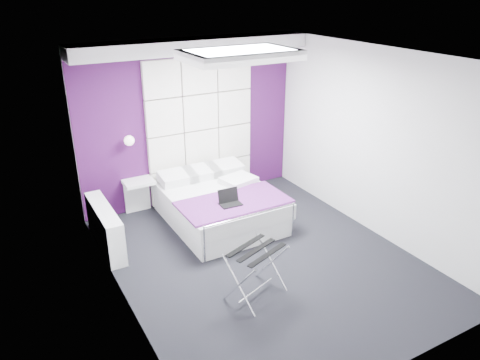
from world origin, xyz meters
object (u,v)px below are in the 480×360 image
object	(u,v)px
wall_lamp	(128,140)
laptop	(229,200)
luggage_rack	(256,273)
bed	(219,205)
radiator	(105,228)
nightstand	(138,182)

from	to	relation	value
wall_lamp	laptop	xyz separation A→B (m)	(0.95, -1.33, -0.65)
wall_lamp	luggage_rack	distance (m)	2.88
bed	laptop	xyz separation A→B (m)	(-0.09, -0.48, 0.30)
wall_lamp	luggage_rack	world-z (taller)	wall_lamp
radiator	luggage_rack	world-z (taller)	luggage_rack
radiator	luggage_rack	distance (m)	2.26
wall_lamp	bed	xyz separation A→B (m)	(1.04, -0.84, -0.95)
laptop	bed	bearing A→B (deg)	82.42
bed	luggage_rack	xyz separation A→B (m)	(-0.46, -1.82, 0.03)
wall_lamp	bed	size ratio (longest dim) A/B	0.08
bed	luggage_rack	distance (m)	1.88
radiator	nightstand	distance (m)	1.05
nightstand	luggage_rack	bearing A→B (deg)	-79.20
radiator	nightstand	xyz separation A→B (m)	(0.72, 0.72, 0.25)
radiator	laptop	distance (m)	1.71
bed	nightstand	distance (m)	1.28
radiator	luggage_rack	bearing A→B (deg)	-57.37
wall_lamp	laptop	bearing A→B (deg)	-54.30
laptop	radiator	bearing A→B (deg)	163.16
radiator	luggage_rack	size ratio (longest dim) A/B	1.93
wall_lamp	luggage_rack	bearing A→B (deg)	-77.73
radiator	nightstand	bearing A→B (deg)	45.03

